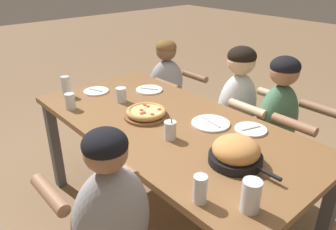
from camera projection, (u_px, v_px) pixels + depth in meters
name	position (u px, v px, depth m)	size (l,w,h in m)	color
ground_plane	(168.00, 219.00, 2.40)	(18.00, 18.00, 0.00)	#896B4C
dining_table	(168.00, 134.00, 2.10)	(1.92, 0.94, 0.79)	brown
pizza_board_main	(146.00, 113.00, 2.11)	(0.29, 0.29, 0.06)	brown
skillet_bowl	(236.00, 152.00, 1.62)	(0.39, 0.27, 0.14)	black
empty_plate_a	(251.00, 129.00, 1.96)	(0.19, 0.19, 0.02)	white
empty_plate_b	(149.00, 90.00, 2.55)	(0.21, 0.21, 0.02)	white
empty_plate_c	(96.00, 91.00, 2.53)	(0.19, 0.19, 0.02)	white
empty_plate_d	(211.00, 123.00, 2.03)	(0.24, 0.24, 0.02)	white
cocktail_glass_blue	(170.00, 131.00, 1.85)	(0.07, 0.07, 0.13)	silver
drinking_glass_a	(251.00, 198.00, 1.31)	(0.08, 0.08, 0.14)	silver
drinking_glass_b	(121.00, 95.00, 2.33)	(0.08, 0.08, 0.10)	silver
drinking_glass_c	(70.00, 102.00, 2.23)	(0.07, 0.07, 0.11)	silver
drinking_glass_d	(66.00, 87.00, 2.44)	(0.06, 0.06, 0.15)	silver
drinking_glass_e	(200.00, 190.00, 1.36)	(0.06, 0.06, 0.13)	silver
diner_far_left	(167.00, 101.00, 3.15)	(0.51, 0.40, 1.08)	#99999E
diner_far_midright	(274.00, 143.00, 2.33)	(0.51, 0.40, 1.17)	#477556
diner_far_center	(236.00, 126.00, 2.56)	(0.51, 0.40, 1.17)	silver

